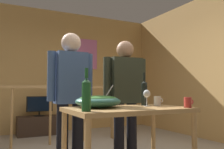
# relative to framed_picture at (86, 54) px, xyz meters

# --- Properties ---
(back_wall) EXTENTS (5.03, 0.10, 2.86)m
(back_wall) POSITION_rel_framed_picture_xyz_m (-0.79, 0.06, -0.44)
(back_wall) COLOR tan
(back_wall) RESTS_ON ground_plane
(side_wall_right) EXTENTS (0.10, 4.47, 2.86)m
(side_wall_right) POSITION_rel_framed_picture_xyz_m (1.73, -2.02, -0.44)
(side_wall_right) COLOR tan
(side_wall_right) RESTS_ON ground_plane
(framed_picture) EXTENTS (0.61, 0.03, 0.75)m
(framed_picture) POSITION_rel_framed_picture_xyz_m (0.00, 0.00, 0.00)
(framed_picture) COLOR #C6679F
(stair_railing) EXTENTS (3.27, 0.10, 1.10)m
(stair_railing) POSITION_rel_framed_picture_xyz_m (-0.95, -1.32, -1.18)
(stair_railing) COLOR #B2844C
(stair_railing) RESTS_ON ground_plane
(tv_console) EXTENTS (0.90, 0.40, 0.40)m
(tv_console) POSITION_rel_framed_picture_xyz_m (-1.16, -0.29, -1.66)
(tv_console) COLOR #38281E
(tv_console) RESTS_ON ground_plane
(flat_screen_tv) EXTENTS (0.54, 0.12, 0.43)m
(flat_screen_tv) POSITION_rel_framed_picture_xyz_m (-1.16, -0.32, -1.21)
(flat_screen_tv) COLOR black
(flat_screen_tv) RESTS_ON tv_console
(serving_table) EXTENTS (1.13, 0.71, 0.80)m
(serving_table) POSITION_rel_framed_picture_xyz_m (-0.94, -3.68, -1.16)
(serving_table) COLOR #B2844C
(serving_table) RESTS_ON ground_plane
(salad_bowl) EXTENTS (0.43, 0.43, 0.22)m
(salad_bowl) POSITION_rel_framed_picture_xyz_m (-1.20, -3.57, -1.00)
(salad_bowl) COLOR #337060
(salad_bowl) RESTS_ON serving_table
(wine_glass) EXTENTS (0.07, 0.07, 0.17)m
(wine_glass) POSITION_rel_framed_picture_xyz_m (-0.69, -3.64, -0.94)
(wine_glass) COLOR silver
(wine_glass) RESTS_ON serving_table
(wine_bottle_green) EXTENTS (0.07, 0.07, 0.34)m
(wine_bottle_green) POSITION_rel_framed_picture_xyz_m (-1.44, -3.89, -0.92)
(wine_bottle_green) COLOR #1E5628
(wine_bottle_green) RESTS_ON serving_table
(wine_bottle_dark) EXTENTS (0.07, 0.07, 0.35)m
(wine_bottle_dark) POSITION_rel_framed_picture_xyz_m (-0.64, -3.52, -0.92)
(wine_bottle_dark) COLOR black
(wine_bottle_dark) RESTS_ON serving_table
(mug_white) EXTENTS (0.11, 0.07, 0.10)m
(mug_white) POSITION_rel_framed_picture_xyz_m (-0.55, -3.63, -1.01)
(mug_white) COLOR white
(mug_white) RESTS_ON serving_table
(mug_red) EXTENTS (0.11, 0.07, 0.10)m
(mug_red) POSITION_rel_framed_picture_xyz_m (-0.45, -3.95, -1.01)
(mug_red) COLOR #B7332D
(mug_red) RESTS_ON serving_table
(person_standing_left) EXTENTS (0.53, 0.23, 1.62)m
(person_standing_left) POSITION_rel_framed_picture_xyz_m (-1.30, -3.01, -0.92)
(person_standing_left) COLOR black
(person_standing_left) RESTS_ON ground_plane
(person_standing_right) EXTENTS (0.60, 0.24, 1.59)m
(person_standing_right) POSITION_rel_framed_picture_xyz_m (-0.58, -3.01, -0.92)
(person_standing_right) COLOR black
(person_standing_right) RESTS_ON ground_plane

